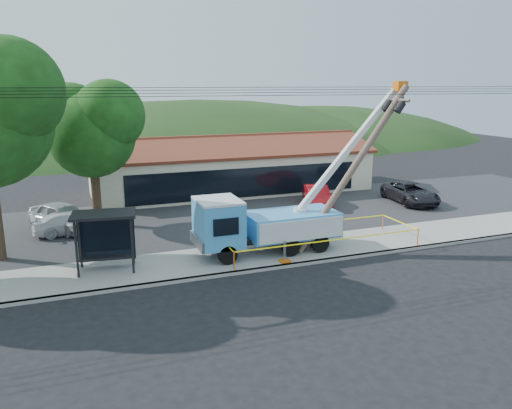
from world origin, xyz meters
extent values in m
plane|color=black|center=(0.00, 0.00, 0.00)|extent=(120.00, 120.00, 0.00)
cube|color=#99978F|center=(0.00, 2.10, 0.07)|extent=(60.00, 0.25, 0.15)
cube|color=#99978F|center=(0.00, 4.00, 0.07)|extent=(60.00, 4.00, 0.15)
cube|color=#28282B|center=(0.00, 12.00, 0.05)|extent=(60.00, 12.00, 0.10)
cube|color=beige|center=(4.00, 20.00, 1.70)|extent=(22.00, 8.00, 3.40)
cube|color=black|center=(4.00, 15.98, 1.43)|extent=(18.04, 0.08, 2.21)
cube|color=maroon|center=(4.00, 18.00, 3.90)|extent=(22.50, 4.53, 1.52)
cube|color=maroon|center=(4.00, 22.00, 3.90)|extent=(22.50, 4.53, 1.52)
cube|color=maroon|center=(4.00, 20.00, 4.55)|extent=(22.50, 0.30, 0.25)
sphere|color=#17390F|center=(-10.74, 7.16, 8.28)|extent=(5.04, 5.04, 5.04)
cylinder|color=#332316|center=(-7.00, 13.00, 2.09)|extent=(0.56, 0.56, 4.18)
sphere|color=#17390F|center=(-7.00, 13.00, 5.70)|extent=(5.25, 5.25, 5.25)
sphere|color=#17390F|center=(-8.05, 13.70, 6.65)|extent=(4.20, 4.20, 4.20)
sphere|color=#17390F|center=(-5.95, 12.30, 6.84)|extent=(4.20, 4.20, 4.20)
ellipsoid|color=#1C3212|center=(-15.00, 55.00, 0.00)|extent=(78.40, 56.00, 28.00)
ellipsoid|color=#1C3212|center=(10.00, 55.00, 0.00)|extent=(89.60, 64.00, 32.00)
ellipsoid|color=#1C3212|center=(30.00, 55.00, 0.00)|extent=(72.80, 52.00, 26.00)
cylinder|color=black|center=(0.00, 3.10, 8.12)|extent=(60.00, 0.02, 0.02)
cylinder|color=black|center=(0.00, 3.60, 8.24)|extent=(60.00, 0.02, 0.02)
cylinder|color=black|center=(0.00, 4.10, 8.36)|extent=(60.00, 0.02, 0.02)
cylinder|color=black|center=(0.00, 4.50, 8.48)|extent=(60.00, 0.02, 0.02)
cylinder|color=black|center=(-1.64, 3.14, 0.63)|extent=(0.94, 0.31, 0.94)
cylinder|color=black|center=(-1.64, 5.33, 0.63)|extent=(0.94, 0.31, 0.94)
cylinder|color=black|center=(1.70, 3.14, 0.63)|extent=(0.94, 0.31, 0.94)
cylinder|color=black|center=(1.70, 5.33, 0.63)|extent=(0.94, 0.31, 0.94)
cylinder|color=black|center=(3.37, 3.14, 0.63)|extent=(0.94, 0.31, 0.94)
cylinder|color=black|center=(3.37, 5.33, 0.63)|extent=(0.94, 0.31, 0.94)
cube|color=black|center=(1.07, 4.24, 0.89)|extent=(6.88, 1.04, 0.26)
cube|color=#3C98D6|center=(-1.75, 4.24, 1.93)|extent=(2.09, 2.50, 2.19)
cube|color=silver|center=(-1.75, 4.24, 3.08)|extent=(2.09, 2.50, 0.13)
cube|color=black|center=(-2.74, 4.24, 2.09)|extent=(0.08, 1.88, 0.94)
cube|color=gray|center=(-2.84, 4.24, 1.10)|extent=(0.16, 2.40, 0.52)
cube|color=#3C98D6|center=(2.22, 4.24, 1.51)|extent=(4.80, 2.50, 1.25)
cylinder|color=silver|center=(2.74, 4.24, 1.98)|extent=(0.73, 0.73, 0.63)
cube|color=silver|center=(5.54, 4.24, 5.38)|extent=(5.83, 0.29, 6.47)
cube|color=gray|center=(5.86, 4.24, 5.64)|extent=(3.51, 0.19, 3.89)
cube|color=orange|center=(8.35, 4.03, 8.52)|extent=(0.63, 0.52, 0.52)
cube|color=orange|center=(1.07, 2.46, 0.20)|extent=(0.47, 0.47, 0.08)
cube|color=orange|center=(3.78, 6.01, 0.20)|extent=(0.47, 0.47, 0.08)
cylinder|color=brown|center=(5.36, 3.51, 4.33)|extent=(6.27, 0.35, 8.57)
cube|color=brown|center=(7.84, 3.51, 7.80)|extent=(0.18, 1.99, 0.18)
cylinder|color=black|center=(7.61, 4.06, 7.47)|extent=(0.64, 0.40, 0.68)
cylinder|color=black|center=(7.61, 2.96, 7.47)|extent=(0.64, 0.40, 0.68)
cylinder|color=black|center=(-8.43, 3.89, 1.48)|extent=(0.12, 0.12, 2.63)
cylinder|color=black|center=(-6.04, 3.56, 1.48)|extent=(0.12, 0.12, 2.63)
cylinder|color=black|center=(-8.25, 5.20, 1.48)|extent=(0.12, 0.12, 2.63)
cylinder|color=black|center=(-5.86, 4.86, 1.48)|extent=(0.12, 0.12, 2.63)
cube|color=black|center=(-7.15, 4.38, 2.85)|extent=(3.06, 2.13, 0.13)
cube|color=black|center=(-7.05, 5.08, 1.48)|extent=(2.61, 0.42, 2.19)
cube|color=black|center=(-7.15, 4.38, 0.77)|extent=(2.45, 0.77, 0.09)
cylinder|color=orange|center=(-1.60, 2.27, 0.62)|extent=(0.06, 0.06, 0.94)
cylinder|color=orange|center=(8.82, 2.27, 0.62)|extent=(0.06, 0.06, 0.94)
cylinder|color=orange|center=(8.82, 5.47, 0.62)|extent=(0.06, 0.06, 0.94)
cylinder|color=orange|center=(-1.60, 5.47, 0.62)|extent=(0.06, 0.06, 0.94)
cube|color=yellow|center=(3.61, 2.27, 1.04)|extent=(10.42, 0.01, 0.06)
cube|color=yellow|center=(8.82, 3.87, 1.04)|extent=(0.01, 3.20, 0.06)
cube|color=yellow|center=(3.61, 5.47, 1.04)|extent=(10.42, 0.01, 0.06)
cube|color=yellow|center=(-1.60, 3.87, 1.04)|extent=(0.01, 3.20, 0.06)
imported|color=#A3A7AA|center=(-9.03, 12.36, 0.00)|extent=(4.43, 5.19, 1.68)
imported|color=maroon|center=(8.01, 12.35, 0.00)|extent=(2.80, 4.68, 1.46)
imported|color=silver|center=(-8.51, 11.44, 0.00)|extent=(4.58, 2.21, 1.28)
imported|color=black|center=(14.92, 10.86, 0.00)|extent=(3.14, 5.62, 1.48)
camera|label=1|loc=(-8.43, -18.62, 8.64)|focal=35.00mm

